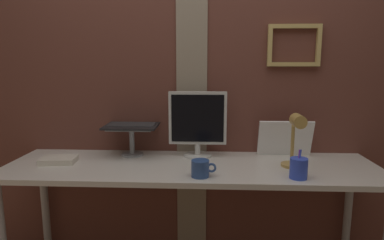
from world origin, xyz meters
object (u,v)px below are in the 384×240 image
Objects in this scene: laptop at (134,115)px; desk_lamp at (296,135)px; whiteboard_panel at (285,138)px; coffee_mug at (201,168)px; monitor at (198,121)px; pen_cup at (299,168)px.

laptop is 1.02m from desk_lamp.
whiteboard_panel reaches higher than coffee_mug.
monitor is at bearing 156.79° from desk_lamp.
laptop is 0.68m from coffee_mug.
monitor is 1.31× the size of desk_lamp.
laptop is at bearing 162.26° from desk_lamp.
monitor is at bearing -176.31° from whiteboard_panel.
pen_cup is at bearing -93.12° from whiteboard_panel.
laptop reaches higher than monitor.
desk_lamp reaches higher than pen_cup.
pen_cup is at bearing 0.00° from coffee_mug.
coffee_mug is (-0.51, -0.00, -0.01)m from pen_cup.
whiteboard_panel is at bearing 88.28° from desk_lamp.
laptop reaches higher than desk_lamp.
coffee_mug is at bearing -85.69° from monitor.
desk_lamp is at bearing 84.32° from pen_cup.
desk_lamp is (-0.01, -0.27, 0.08)m from whiteboard_panel.
pen_cup is at bearing -95.68° from desk_lamp.
pen_cup is at bearing -25.58° from laptop.
monitor is 1.22× the size of whiteboard_panel.
pen_cup is 0.51m from coffee_mug.
desk_lamp is 0.20m from pen_cup.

